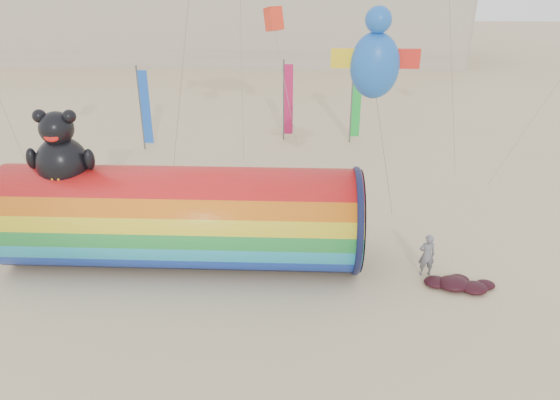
{
  "coord_description": "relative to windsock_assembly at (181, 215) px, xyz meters",
  "views": [
    {
      "loc": [
        1.32,
        -18.05,
        11.51
      ],
      "look_at": [
        0.5,
        1.5,
        2.4
      ],
      "focal_mm": 35.0,
      "sensor_mm": 36.0,
      "label": 1
    }
  ],
  "objects": [
    {
      "name": "kite_handler",
      "position": [
        9.44,
        -0.55,
        -1.23
      ],
      "size": [
        0.67,
        0.47,
        1.73
      ],
      "primitive_type": "imported",
      "rotation": [
        0.0,
        0.0,
        3.23
      ],
      "color": "slate",
      "rests_on": "ground"
    },
    {
      "name": "festival_banners",
      "position": [
        2.2,
        14.62,
        0.54
      ],
      "size": [
        13.54,
        2.3,
        5.2
      ],
      "color": "#59595E",
      "rests_on": "ground"
    },
    {
      "name": "windsock_assembly",
      "position": [
        0.0,
        0.0,
        0.0
      ],
      "size": [
        13.71,
        4.18,
        6.32
      ],
      "color": "red",
      "rests_on": "ground"
    },
    {
      "name": "fabric_bundle",
      "position": [
        10.51,
        -1.43,
        -1.92
      ],
      "size": [
        2.62,
        1.35,
        0.41
      ],
      "color": "#3E0B15",
      "rests_on": "ground"
    },
    {
      "name": "ground",
      "position": [
        3.29,
        -0.62,
        -2.1
      ],
      "size": [
        160.0,
        160.0,
        0.0
      ],
      "primitive_type": "plane",
      "color": "#CCB58C",
      "rests_on": "ground"
    }
  ]
}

